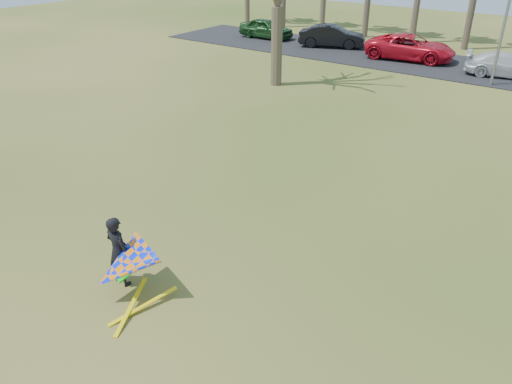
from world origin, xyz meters
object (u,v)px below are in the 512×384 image
Objects in this scene: streetlight at (512,2)px; car_0 at (266,28)px; car_3 at (507,65)px; kite_flyer at (122,264)px; car_1 at (332,36)px; car_2 at (410,47)px.

car_0 is (-18.24, 3.61, -3.65)m from streetlight.
kite_flyer reaches higher than car_3.
car_0 is 31.99m from kite_flyer.
car_1 is at bearing -91.48° from car_0.
car_2 reaches higher than car_3.
car_1 is 2.01× the size of kite_flyer.
car_2 is 1.26× the size of car_3.
car_0 is 0.93× the size of car_1.
kite_flyer reaches higher than car_1.
car_1 reaches higher than car_0.
streetlight reaches higher than car_0.
kite_flyer is at bearing 162.46° from car_3.
car_2 is at bearing -94.14° from car_0.
car_3 is at bearing -117.87° from car_1.
streetlight reaches higher than car_2.
car_2 is (-6.18, 3.17, -3.60)m from streetlight.
streetlight is 4.38m from car_3.
streetlight is at bearing 167.50° from car_3.
kite_flyer is (3.32, -27.61, -0.01)m from car_2.
kite_flyer reaches higher than car_2.
car_2 is at bearing 96.85° from kite_flyer.
streetlight reaches higher than kite_flyer.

